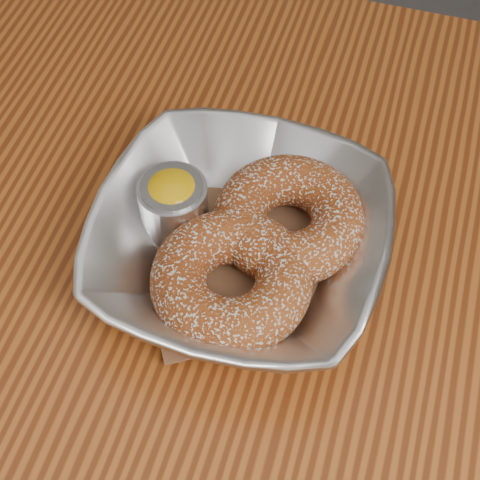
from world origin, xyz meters
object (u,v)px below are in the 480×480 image
(serving_bowl, at_px, (240,243))
(table, at_px, (300,415))
(donut_back, at_px, (289,218))
(ramekin, at_px, (173,203))
(donut_front, at_px, (231,280))

(serving_bowl, bearing_deg, table, -42.76)
(serving_bowl, xyz_separation_m, donut_back, (0.03, 0.03, 0.00))
(serving_bowl, bearing_deg, ramekin, 165.36)
(serving_bowl, relative_size, donut_back, 1.92)
(donut_back, height_order, ramekin, ramekin)
(donut_front, distance_m, ramekin, 0.08)
(donut_back, xyz_separation_m, ramekin, (-0.08, -0.01, 0.01))
(table, bearing_deg, donut_front, 155.34)
(table, xyz_separation_m, donut_front, (-0.07, 0.03, 0.13))
(serving_bowl, distance_m, donut_back, 0.04)
(ramekin, bearing_deg, table, -32.20)
(table, bearing_deg, donut_back, 113.59)
(donut_front, bearing_deg, table, -24.66)
(table, height_order, ramekin, ramekin)
(table, relative_size, serving_bowl, 5.60)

